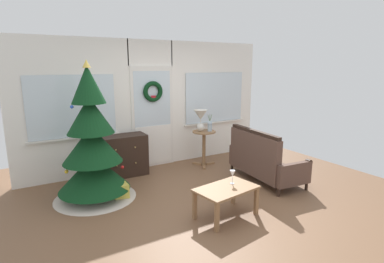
{
  "coord_description": "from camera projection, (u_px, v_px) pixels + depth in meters",
  "views": [
    {
      "loc": [
        -2.45,
        -3.69,
        2.06
      ],
      "look_at": [
        0.05,
        0.55,
        1.0
      ],
      "focal_mm": 28.85,
      "sensor_mm": 36.0,
      "label": 1
    }
  ],
  "objects": [
    {
      "name": "dresser_cabinet",
      "position": [
        122.0,
        156.0,
        5.82
      ],
      "size": [
        0.9,
        0.45,
        0.78
      ],
      "color": "black",
      "rests_on": "ground"
    },
    {
      "name": "back_wall_with_door",
      "position": [
        152.0,
        104.0,
        6.24
      ],
      "size": [
        5.2,
        0.19,
        2.55
      ],
      "color": "white",
      "rests_on": "ground"
    },
    {
      "name": "gift_box",
      "position": [
        120.0,
        191.0,
        4.86
      ],
      "size": [
        0.23,
        0.21,
        0.23
      ],
      "primitive_type": "cube",
      "color": "#D8C64C",
      "rests_on": "ground"
    },
    {
      "name": "coffee_table",
      "position": [
        226.0,
        192.0,
        4.22
      ],
      "size": [
        0.91,
        0.64,
        0.42
      ],
      "color": "#8E6642",
      "rests_on": "ground"
    },
    {
      "name": "table_lamp",
      "position": [
        201.0,
        117.0,
        6.26
      ],
      "size": [
        0.28,
        0.28,
        0.44
      ],
      "color": "silver",
      "rests_on": "side_table"
    },
    {
      "name": "wine_glass",
      "position": [
        232.0,
        174.0,
        4.33
      ],
      "size": [
        0.08,
        0.08,
        0.2
      ],
      "color": "silver",
      "rests_on": "coffee_table"
    },
    {
      "name": "settee_sofa",
      "position": [
        262.0,
        161.0,
        5.55
      ],
      "size": [
        0.83,
        1.54,
        0.96
      ],
      "color": "black",
      "rests_on": "ground"
    },
    {
      "name": "flower_vase",
      "position": [
        210.0,
        126.0,
        6.29
      ],
      "size": [
        0.11,
        0.1,
        0.35
      ],
      "color": "#99ADBC",
      "rests_on": "side_table"
    },
    {
      "name": "christmas_tree",
      "position": [
        92.0,
        151.0,
        4.75
      ],
      "size": [
        1.27,
        1.27,
        2.15
      ],
      "color": "#4C331E",
      "rests_on": "ground"
    },
    {
      "name": "ground_plane",
      "position": [
        207.0,
        201.0,
        4.76
      ],
      "size": [
        6.76,
        6.76,
        0.0
      ],
      "primitive_type": "plane",
      "color": "brown"
    },
    {
      "name": "side_table",
      "position": [
        204.0,
        141.0,
        6.36
      ],
      "size": [
        0.5,
        0.48,
        0.74
      ],
      "color": "#8E6642",
      "rests_on": "ground"
    }
  ]
}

